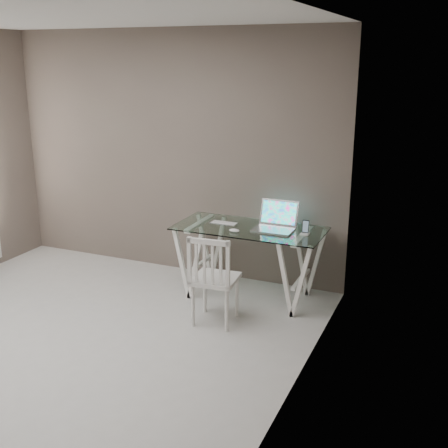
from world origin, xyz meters
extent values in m
plane|color=#AFADA8|center=(0.00, 0.00, 0.00)|extent=(4.50, 4.50, 0.00)
cube|color=white|center=(0.00, 0.00, 2.70)|extent=(4.00, 4.50, 0.02)
cube|color=#60544B|center=(0.00, 2.25, 1.35)|extent=(4.00, 0.02, 2.70)
cube|color=#60544B|center=(2.00, 0.00, 1.35)|extent=(0.02, 4.50, 2.70)
cube|color=silver|center=(1.10, 1.80, 0.74)|extent=(1.50, 0.70, 0.01)
cube|color=white|center=(0.55, 1.80, 0.36)|extent=(0.24, 0.62, 0.72)
cube|color=white|center=(1.65, 1.80, 0.36)|extent=(0.24, 0.62, 0.72)
cube|color=silver|center=(1.02, 1.14, 0.43)|extent=(0.44, 0.44, 0.04)
cylinder|color=silver|center=(0.87, 0.96, 0.20)|extent=(0.03, 0.03, 0.41)
cylinder|color=silver|center=(1.19, 0.99, 0.20)|extent=(0.03, 0.03, 0.41)
cylinder|color=silver|center=(0.84, 1.29, 0.20)|extent=(0.03, 0.03, 0.41)
cylinder|color=silver|center=(1.16, 1.32, 0.20)|extent=(0.03, 0.03, 0.41)
cube|color=silver|center=(1.03, 0.96, 0.65)|extent=(0.40, 0.07, 0.45)
cube|color=#B4B3B8|center=(1.35, 1.80, 0.75)|extent=(0.39, 0.27, 0.02)
cube|color=#19D899|center=(1.35, 1.98, 0.89)|extent=(0.39, 0.10, 0.25)
cube|color=silver|center=(0.80, 1.84, 0.75)|extent=(0.28, 0.12, 0.01)
ellipsoid|color=white|center=(1.01, 1.61, 0.76)|extent=(0.10, 0.06, 0.03)
cube|color=white|center=(1.67, 1.80, 0.75)|extent=(0.08, 0.08, 0.02)
cube|color=black|center=(1.67, 1.81, 0.82)|extent=(0.06, 0.03, 0.12)
camera|label=1|loc=(2.99, -3.25, 2.39)|focal=45.00mm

